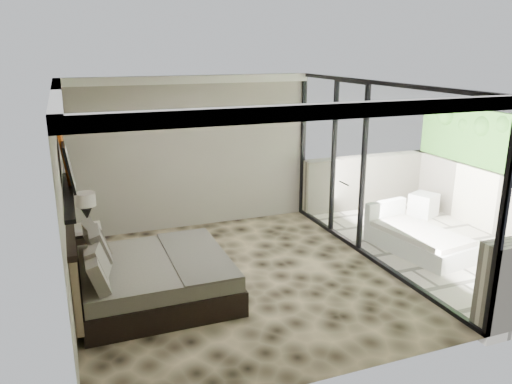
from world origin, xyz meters
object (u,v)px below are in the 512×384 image
object	(u,v)px
nightstand	(88,243)
ottoman	(424,205)
lounger	(416,239)
table_lamp	(86,205)
bed	(148,276)

from	to	relation	value
nightstand	ottoman	xyz separation A→B (m)	(6.43, -0.25, -0.00)
nightstand	ottoman	size ratio (longest dim) A/B	1.01
ottoman	lounger	xyz separation A→B (m)	(-1.31, -1.44, -0.02)
table_lamp	lounger	xyz separation A→B (m)	(5.09, -1.64, -0.67)
table_lamp	ottoman	distance (m)	6.44
lounger	nightstand	bearing A→B (deg)	153.21
bed	table_lamp	bearing A→B (deg)	110.62
bed	nightstand	bearing A→B (deg)	111.12
table_lamp	ottoman	size ratio (longest dim) A/B	1.25
nightstand	table_lamp	distance (m)	0.66
nightstand	table_lamp	size ratio (longest dim) A/B	0.81
lounger	bed	bearing A→B (deg)	172.53
table_lamp	ottoman	world-z (taller)	table_lamp
nightstand	lounger	distance (m)	5.39
bed	lounger	xyz separation A→B (m)	(4.44, 0.09, -0.12)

